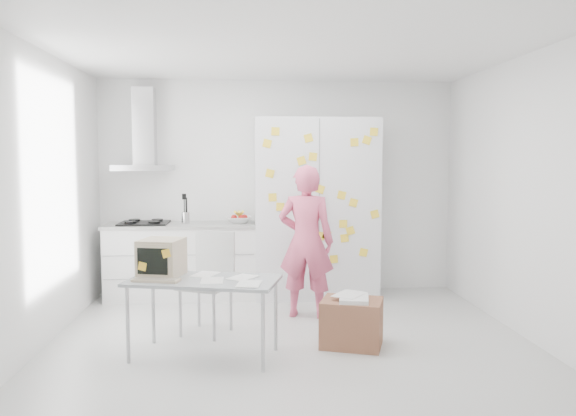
{
  "coord_description": "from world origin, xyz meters",
  "views": [
    {
      "loc": [
        -0.4,
        -5.2,
        1.71
      ],
      "look_at": [
        0.03,
        0.67,
        1.19
      ],
      "focal_mm": 35.0,
      "sensor_mm": 36.0,
      "label": 1
    }
  ],
  "objects": [
    {
      "name": "person",
      "position": [
        0.23,
        0.75,
        0.82
      ],
      "size": [
        0.68,
        0.54,
        1.65
      ],
      "primitive_type": "imported",
      "rotation": [
        0.0,
        0.0,
        2.88
      ],
      "color": "#E1577B",
      "rests_on": "ground"
    },
    {
      "name": "cardboard_box",
      "position": [
        0.55,
        -0.24,
        0.22
      ],
      "size": [
        0.64,
        0.58,
        0.47
      ],
      "rotation": [
        0.0,
        0.0,
        -0.32
      ],
      "color": "brown",
      "rests_on": "ground"
    },
    {
      "name": "range_hood",
      "position": [
        -1.65,
        1.84,
        1.96
      ],
      "size": [
        0.7,
        0.48,
        1.01
      ],
      "color": "silver",
      "rests_on": "walls"
    },
    {
      "name": "walls",
      "position": [
        0.0,
        0.72,
        1.35
      ],
      "size": [
        4.52,
        4.01,
        2.7
      ],
      "color": "white",
      "rests_on": "ground"
    },
    {
      "name": "floor",
      "position": [
        0.0,
        0.0,
        -0.01
      ],
      "size": [
        4.5,
        4.0,
        0.02
      ],
      "primitive_type": "cube",
      "color": "silver",
      "rests_on": "ground"
    },
    {
      "name": "counter_run",
      "position": [
        -1.2,
        1.7,
        0.47
      ],
      "size": [
        1.84,
        0.63,
        1.28
      ],
      "color": "white",
      "rests_on": "ground"
    },
    {
      "name": "ceiling",
      "position": [
        0.0,
        0.0,
        2.7
      ],
      "size": [
        4.5,
        4.0,
        0.02
      ],
      "primitive_type": "cube",
      "color": "white",
      "rests_on": "walls"
    },
    {
      "name": "desk",
      "position": [
        -1.02,
        -0.32,
        0.76
      ],
      "size": [
        1.38,
        0.92,
        1.01
      ],
      "rotation": [
        0.0,
        0.0,
        -0.25
      ],
      "color": "#979DA1",
      "rests_on": "ground"
    },
    {
      "name": "chair",
      "position": [
        -0.77,
        0.3,
        0.56
      ],
      "size": [
        0.59,
        0.59,
        0.99
      ],
      "rotation": [
        0.0,
        0.0,
        -0.43
      ],
      "color": "#B0B1AE",
      "rests_on": "ground"
    },
    {
      "name": "tall_cabinet",
      "position": [
        0.45,
        1.67,
        1.1
      ],
      "size": [
        1.5,
        0.68,
        2.2
      ],
      "color": "silver",
      "rests_on": "ground"
    }
  ]
}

